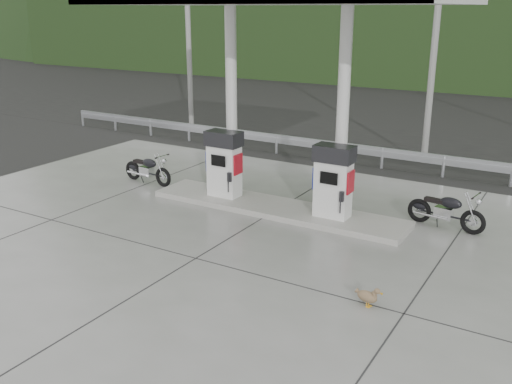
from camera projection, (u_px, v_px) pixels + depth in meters
The scene contains 15 objects.
ground at pixel (222, 243), 12.95m from camera, with size 160.00×160.00×0.00m, color black.
forecourt_apron at pixel (222, 243), 12.95m from camera, with size 18.00×14.00×0.02m, color slate.
pump_island at pixel (275, 208), 14.96m from camera, with size 7.00×1.40×0.15m, color gray.
gas_pump_left at pixel (224, 164), 15.44m from camera, with size 0.95×0.55×1.80m, color silver, non-canonical shape.
gas_pump_right at pixel (333, 181), 13.88m from camera, with size 0.95×0.55×1.80m, color silver, non-canonical shape.
canopy_column_left at pixel (231, 103), 15.27m from camera, with size 0.30×0.30×5.00m, color silver.
canopy_column_right at pixel (343, 114), 13.71m from camera, with size 0.30×0.30×5.00m, color silver.
guardrail at pixel (354, 144), 19.27m from camera, with size 26.00×0.16×1.42m, color #A5A8AD, non-canonical shape.
road at pixel (386, 144), 22.34m from camera, with size 60.00×7.00×0.01m, color black.
utility_pole_a at pixel (188, 36), 23.37m from camera, with size 0.22×0.22×8.00m, color gray.
utility_pole_b at pixel (435, 43), 18.50m from camera, with size 0.22×0.22×8.00m, color gray.
tree_band at pixel (483, 42), 36.53m from camera, with size 80.00×6.00×6.00m, color black.
motorcycle_left at pixel (148, 170), 17.23m from camera, with size 1.75×0.55×0.83m, color black, non-canonical shape.
motorcycle_right at pixel (446, 211), 13.70m from camera, with size 1.79×0.57×0.85m, color black, non-canonical shape.
duck at pixel (367, 297), 10.15m from camera, with size 0.49×0.14×0.35m, color brown, non-canonical shape.
Camera 1 is at (6.78, -9.88, 5.11)m, focal length 40.00 mm.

